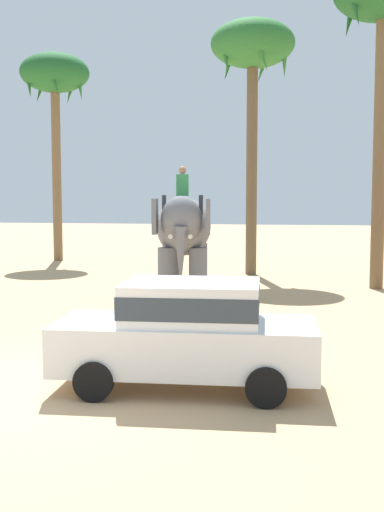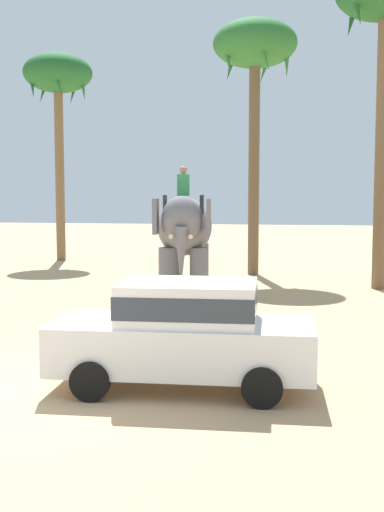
% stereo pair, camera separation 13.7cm
% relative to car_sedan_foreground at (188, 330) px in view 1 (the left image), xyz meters
% --- Properties ---
extents(ground_plane, '(120.00, 120.00, 0.00)m').
position_rel_car_sedan_foreground_xyz_m(ground_plane, '(-1.75, -0.37, -0.93)').
color(ground_plane, tan).
extents(car_sedan_foreground, '(4.19, 2.06, 1.70)m').
position_rel_car_sedan_foreground_xyz_m(car_sedan_foreground, '(0.00, 0.00, 0.00)').
color(car_sedan_foreground, white).
rests_on(car_sedan_foreground, ground).
extents(elephant_with_mahout, '(2.08, 3.98, 3.88)m').
position_rel_car_sedan_foreground_xyz_m(elephant_with_mahout, '(-1.68, 8.47, 1.06)').
color(elephant_with_mahout, slate).
rests_on(elephant_with_mahout, ground).
extents(palm_tree_behind_elephant, '(3.20, 3.20, 9.67)m').
position_rel_car_sedan_foreground_xyz_m(palm_tree_behind_elephant, '(-9.74, 18.93, 7.49)').
color(palm_tree_behind_elephant, brown).
rests_on(palm_tree_behind_elephant, ground).
extents(palm_tree_near_hut, '(3.20, 3.20, 9.72)m').
position_rel_car_sedan_foreground_xyz_m(palm_tree_near_hut, '(-0.25, 15.09, 7.54)').
color(palm_tree_near_hut, brown).
rests_on(palm_tree_near_hut, ground).
extents(palm_tree_left_of_road, '(3.20, 3.20, 10.43)m').
position_rel_car_sedan_foreground_xyz_m(palm_tree_left_of_road, '(4.17, 11.91, 8.18)').
color(palm_tree_left_of_road, brown).
rests_on(palm_tree_left_of_road, ground).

